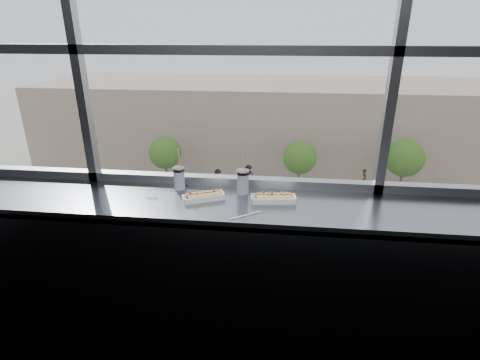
# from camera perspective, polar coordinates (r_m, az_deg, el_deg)

# --- Properties ---
(wall_back_lower) EXTENTS (6.00, 0.00, 6.00)m
(wall_back_lower) POSITION_cam_1_polar(r_m,az_deg,el_deg) (2.90, -1.32, -10.80)
(wall_back_lower) COLOR black
(wall_back_lower) RESTS_ON ground
(counter) EXTENTS (6.00, 0.55, 0.06)m
(counter) POSITION_cam_1_polar(r_m,az_deg,el_deg) (2.40, -2.32, -3.88)
(counter) COLOR gray
(counter) RESTS_ON ground
(counter_fascia) EXTENTS (6.00, 0.04, 1.04)m
(counter_fascia) POSITION_cam_1_polar(r_m,az_deg,el_deg) (2.47, -3.07, -17.41)
(counter_fascia) COLOR gray
(counter_fascia) RESTS_ON ground
(hotdog_tray_left) EXTENTS (0.28, 0.19, 0.07)m
(hotdog_tray_left) POSITION_cam_1_polar(r_m,az_deg,el_deg) (2.41, -5.61, -2.48)
(hotdog_tray_left) COLOR white
(hotdog_tray_left) RESTS_ON counter
(hotdog_tray_right) EXTENTS (0.29, 0.12, 0.07)m
(hotdog_tray_right) POSITION_cam_1_polar(r_m,az_deg,el_deg) (2.37, 5.10, -2.76)
(hotdog_tray_right) COLOR white
(hotdog_tray_right) RESTS_ON counter
(soda_cup_left) EXTENTS (0.08, 0.08, 0.30)m
(soda_cup_left) POSITION_cam_1_polar(r_m,az_deg,el_deg) (2.57, -9.26, 0.45)
(soda_cup_left) COLOR white
(soda_cup_left) RESTS_ON counter
(soda_cup_right) EXTENTS (0.08, 0.08, 0.31)m
(soda_cup_right) POSITION_cam_1_polar(r_m,az_deg,el_deg) (2.47, 0.43, -0.09)
(soda_cup_right) COLOR white
(soda_cup_right) RESTS_ON counter
(loose_straw) EXTENTS (0.17, 0.12, 0.01)m
(loose_straw) POSITION_cam_1_polar(r_m,az_deg,el_deg) (2.20, 0.82, -5.42)
(loose_straw) COLOR white
(loose_straw) RESTS_ON counter
(wrapper) EXTENTS (0.09, 0.06, 0.02)m
(wrapper) POSITION_cam_1_polar(r_m,az_deg,el_deg) (2.50, -13.27, -2.38)
(wrapper) COLOR silver
(wrapper) RESTS_ON counter
(plaza_ground) EXTENTS (120.00, 120.00, 0.00)m
(plaza_ground) POSITION_cam_1_polar(r_m,az_deg,el_deg) (47.75, 5.94, 5.90)
(plaza_ground) COLOR gray
(plaza_ground) RESTS_ON ground
(street_asphalt) EXTENTS (80.00, 10.00, 0.06)m
(street_asphalt) POSITION_cam_1_polar(r_m,az_deg,el_deg) (25.96, 4.97, -8.41)
(street_asphalt) COLOR black
(street_asphalt) RESTS_ON plaza_ground
(far_sidewalk) EXTENTS (80.00, 6.00, 0.04)m
(far_sidewalk) POSITION_cam_1_polar(r_m,az_deg,el_deg) (33.11, 5.44, -1.44)
(far_sidewalk) COLOR gray
(far_sidewalk) RESTS_ON plaza_ground
(far_building) EXTENTS (50.00, 14.00, 8.00)m
(far_building) POSITION_cam_1_polar(r_m,az_deg,el_deg) (41.43, 6.01, 9.13)
(far_building) COLOR gray
(far_building) RESTS_ON plaza_ground
(car_near_b) EXTENTS (2.60, 5.66, 1.85)m
(car_near_b) POSITION_cam_1_polar(r_m,az_deg,el_deg) (22.72, -8.57, -10.59)
(car_near_b) COLOR black
(car_near_b) RESTS_ON street_asphalt
(car_near_d) EXTENTS (2.90, 6.54, 2.15)m
(car_near_d) POSITION_cam_1_polar(r_m,az_deg,el_deg) (22.76, 21.05, -11.47)
(car_near_d) COLOR #AEAEAE
(car_near_d) RESTS_ON street_asphalt
(car_far_a) EXTENTS (2.82, 6.74, 2.25)m
(car_far_a) POSITION_cam_1_polar(r_m,az_deg,el_deg) (30.32, -11.06, -1.65)
(car_far_a) COLOR black
(car_far_a) RESTS_ON street_asphalt
(car_near_a) EXTENTS (3.00, 6.12, 1.97)m
(car_near_a) POSITION_cam_1_polar(r_m,az_deg,el_deg) (26.67, -29.10, -8.00)
(car_near_a) COLOR #96999F
(car_near_a) RESTS_ON street_asphalt
(car_near_c) EXTENTS (2.47, 5.62, 1.85)m
(car_near_c) POSITION_cam_1_polar(r_m,az_deg,el_deg) (22.05, 6.70, -11.58)
(car_near_c) COLOR #AA263C
(car_near_c) RESTS_ON street_asphalt
(car_far_c) EXTENTS (2.78, 6.54, 2.17)m
(car_far_c) POSITION_cam_1_polar(r_m,az_deg,el_deg) (31.62, 29.51, -3.32)
(car_far_c) COLOR #B3B3B3
(car_far_c) RESTS_ON street_asphalt
(car_far_b) EXTENTS (2.89, 6.40, 2.10)m
(car_far_b) POSITION_cam_1_polar(r_m,az_deg,el_deg) (29.01, 5.56, -2.60)
(car_far_b) COLOR maroon
(car_far_b) RESTS_ON street_asphalt
(pedestrian_b) EXTENTS (0.96, 0.72, 2.16)m
(pedestrian_b) POSITION_cam_1_polar(r_m,az_deg,el_deg) (33.72, 1.29, 1.11)
(pedestrian_b) COLOR #66605B
(pedestrian_b) RESTS_ON far_sidewalk
(pedestrian_d) EXTENTS (0.73, 0.98, 2.20)m
(pedestrian_d) POSITION_cam_1_polar(r_m,az_deg,el_deg) (34.42, 18.42, 0.42)
(pedestrian_d) COLOR #66605B
(pedestrian_d) RESTS_ON far_sidewalk
(pedestrian_a) EXTENTS (0.73, 0.97, 2.19)m
(pedestrian_a) POSITION_cam_1_polar(r_m,az_deg,el_deg) (32.71, -3.40, 0.43)
(pedestrian_a) COLOR #66605B
(pedestrian_a) RESTS_ON far_sidewalk
(tree_left) EXTENTS (2.87, 2.87, 4.49)m
(tree_left) POSITION_cam_1_polar(r_m,az_deg,el_deg) (33.60, -11.35, 4.08)
(tree_left) COLOR #47382B
(tree_left) RESTS_ON far_sidewalk
(tree_center) EXTENTS (2.88, 2.88, 4.49)m
(tree_center) POSITION_cam_1_polar(r_m,az_deg,el_deg) (32.07, 9.10, 3.38)
(tree_center) COLOR #47382B
(tree_center) RESTS_ON far_sidewalk
(tree_right) EXTENTS (3.14, 3.14, 4.91)m
(tree_right) POSITION_cam_1_polar(r_m,az_deg,el_deg) (33.50, 23.81, 3.06)
(tree_right) COLOR #47382B
(tree_right) RESTS_ON far_sidewalk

